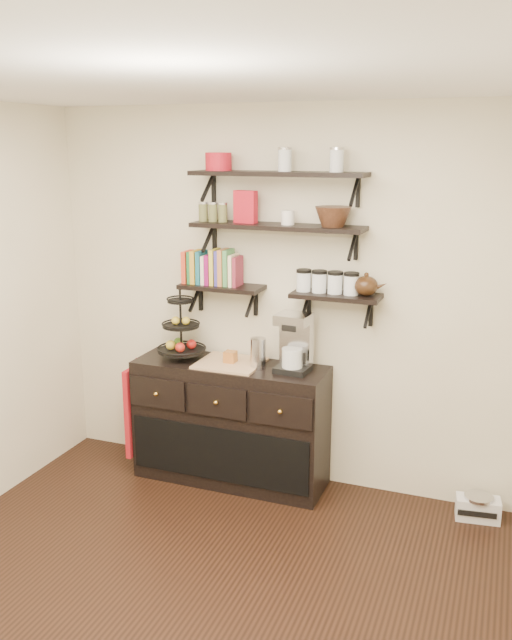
% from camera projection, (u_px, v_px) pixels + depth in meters
% --- Properties ---
extents(floor, '(3.50, 3.50, 0.00)m').
position_uv_depth(floor, '(175.00, 616.00, 3.58)').
color(floor, black).
rests_on(floor, ground).
extents(ceiling, '(3.50, 3.50, 0.02)m').
position_uv_depth(ceiling, '(156.00, 77.00, 2.91)').
color(ceiling, white).
rests_on(ceiling, back_wall).
extents(back_wall, '(3.50, 0.02, 2.70)m').
position_uv_depth(back_wall, '(283.00, 299.00, 4.83)').
color(back_wall, '#EBE5C8').
rests_on(back_wall, ground).
extents(shelf_top, '(1.20, 0.27, 0.23)m').
position_uv_depth(shelf_top, '(278.00, 174.00, 4.49)').
color(shelf_top, black).
rests_on(shelf_top, back_wall).
extents(shelf_mid, '(1.20, 0.27, 0.23)m').
position_uv_depth(shelf_mid, '(277.00, 227.00, 4.58)').
color(shelf_mid, black).
rests_on(shelf_mid, back_wall).
extents(shelf_low_left, '(0.60, 0.25, 0.23)m').
position_uv_depth(shelf_low_left, '(222.00, 288.00, 4.85)').
color(shelf_low_left, black).
rests_on(shelf_low_left, back_wall).
extents(shelf_low_right, '(0.60, 0.25, 0.23)m').
position_uv_depth(shelf_low_right, '(336.00, 297.00, 4.56)').
color(shelf_low_right, black).
rests_on(shelf_low_right, back_wall).
extents(cookbooks, '(0.43, 0.15, 0.26)m').
position_uv_depth(cookbooks, '(215.00, 268.00, 4.83)').
color(cookbooks, red).
rests_on(cookbooks, shelf_low_left).
extents(glass_canisters, '(0.43, 0.10, 0.13)m').
position_uv_depth(glass_canisters, '(327.00, 283.00, 4.56)').
color(glass_canisters, silver).
rests_on(glass_canisters, shelf_low_right).
extents(sideboard, '(1.40, 0.50, 0.92)m').
position_uv_depth(sideboard, '(231.00, 422.00, 4.95)').
color(sideboard, black).
rests_on(sideboard, floor).
extents(fruit_stand, '(0.35, 0.35, 0.51)m').
position_uv_depth(fruit_stand, '(182.00, 335.00, 4.93)').
color(fruit_stand, black).
rests_on(fruit_stand, sideboard).
extents(candle, '(0.08, 0.08, 0.08)m').
position_uv_depth(candle, '(230.00, 357.00, 4.82)').
color(candle, '#9E5C24').
rests_on(candle, sideboard).
extents(coffee_maker, '(0.24, 0.23, 0.41)m').
position_uv_depth(coffee_maker, '(295.00, 343.00, 4.65)').
color(coffee_maker, black).
rests_on(coffee_maker, sideboard).
extents(thermal_carafe, '(0.11, 0.11, 0.22)m').
position_uv_depth(thermal_carafe, '(258.00, 354.00, 4.72)').
color(thermal_carafe, silver).
rests_on(thermal_carafe, sideboard).
extents(apron, '(0.04, 0.29, 0.68)m').
position_uv_depth(apron, '(136.00, 409.00, 5.10)').
color(apron, maroon).
rests_on(apron, sideboard).
extents(radio, '(0.30, 0.21, 0.17)m').
position_uv_depth(radio, '(478.00, 508.00, 4.49)').
color(radio, silver).
rests_on(radio, floor).
extents(recipe_box, '(0.17, 0.08, 0.22)m').
position_uv_depth(recipe_box, '(245.00, 207.00, 4.62)').
color(recipe_box, '#AF1422').
rests_on(recipe_box, shelf_mid).
extents(walnut_bowl, '(0.24, 0.24, 0.13)m').
position_uv_depth(walnut_bowl, '(333.00, 217.00, 4.42)').
color(walnut_bowl, black).
rests_on(walnut_bowl, shelf_mid).
extents(ramekins, '(0.09, 0.09, 0.10)m').
position_uv_depth(ramekins, '(288.00, 218.00, 4.53)').
color(ramekins, white).
rests_on(ramekins, shelf_mid).
extents(teapot, '(0.24, 0.19, 0.16)m').
position_uv_depth(teapot, '(366.00, 284.00, 4.46)').
color(teapot, black).
rests_on(teapot, shelf_low_right).
extents(red_pot, '(0.18, 0.18, 0.12)m').
position_uv_depth(red_pot, '(219.00, 162.00, 4.62)').
color(red_pot, '#AF1422').
rests_on(red_pot, shelf_top).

